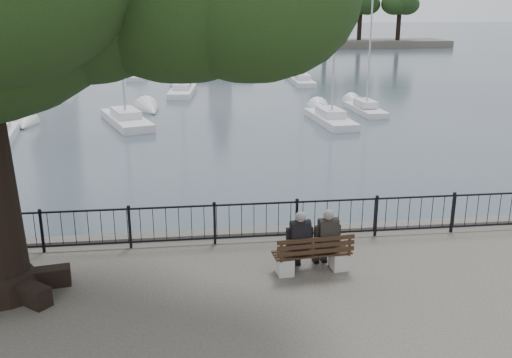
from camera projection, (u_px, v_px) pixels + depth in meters
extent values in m
cube|color=#4C4B47|center=(254.00, 252.00, 14.55)|extent=(200.00, 0.40, 1.20)
plane|color=#2B3A42|center=(192.00, 40.00, 109.56)|extent=(260.00, 260.00, 0.00)
cube|color=black|center=(256.00, 204.00, 13.64)|extent=(22.00, 0.04, 0.04)
cube|color=black|center=(256.00, 236.00, 13.88)|extent=(22.00, 0.04, 0.04)
cube|color=#A5A29C|center=(285.00, 265.00, 12.22)|extent=(0.37, 0.45, 0.38)
cube|color=#A5A29C|center=(338.00, 260.00, 12.47)|extent=(0.37, 0.45, 0.38)
cube|color=black|center=(312.00, 253.00, 12.28)|extent=(1.73, 0.63, 0.04)
cube|color=black|center=(316.00, 245.00, 11.96)|extent=(1.69, 0.20, 0.38)
cube|color=black|center=(299.00, 249.00, 12.19)|extent=(0.36, 0.31, 0.23)
cube|color=black|center=(300.00, 235.00, 11.99)|extent=(0.43, 0.26, 0.57)
sphere|color=tan|center=(300.00, 217.00, 11.91)|extent=(0.22, 0.22, 0.22)
ellipsoid|color=gray|center=(301.00, 216.00, 11.87)|extent=(0.23, 0.23, 0.19)
cube|color=black|center=(295.00, 258.00, 12.54)|extent=(0.34, 0.44, 0.42)
cube|color=black|center=(326.00, 247.00, 12.32)|extent=(0.36, 0.31, 0.23)
cube|color=black|center=(328.00, 233.00, 12.12)|extent=(0.43, 0.26, 0.57)
sphere|color=tan|center=(328.00, 215.00, 12.03)|extent=(0.22, 0.22, 0.22)
ellipsoid|color=gray|center=(329.00, 214.00, 12.00)|extent=(0.23, 0.23, 0.19)
cube|color=black|center=(322.00, 255.00, 12.67)|extent=(0.34, 0.44, 0.42)
cone|color=black|center=(4.00, 281.00, 11.43)|extent=(1.67, 1.67, 0.49)
cube|color=#4C4B47|center=(47.00, 56.00, 68.39)|extent=(10.30, 10.30, 1.40)
cube|color=#4C4B47|center=(219.00, 64.00, 59.34)|extent=(6.33, 6.33, 1.40)
cube|color=#A5A29C|center=(219.00, 38.00, 58.57)|extent=(2.32, 2.74, 4.22)
cube|color=#4C4B47|center=(219.00, 15.00, 57.91)|extent=(2.74, 3.16, 0.30)
cube|color=#A5A29C|center=(218.00, 6.00, 57.95)|extent=(1.37, 2.32, 1.48)
cube|color=silver|center=(126.00, 122.00, 32.50)|extent=(3.57, 6.36, 0.68)
cube|color=silver|center=(126.00, 114.00, 32.36)|extent=(1.98, 2.77, 0.51)
cube|color=silver|center=(330.00, 121.00, 32.84)|extent=(1.99, 5.66, 0.62)
cube|color=silver|center=(330.00, 112.00, 32.69)|extent=(1.31, 2.35, 0.46)
cylinder|color=#BBBBC1|center=(335.00, 23.00, 30.94)|extent=(0.12, 0.12, 10.36)
cube|color=silver|center=(365.00, 111.00, 35.95)|extent=(1.56, 4.79, 0.53)
cube|color=silver|center=(365.00, 103.00, 35.80)|extent=(1.06, 1.98, 0.39)
cylinder|color=#BBBBC1|center=(370.00, 38.00, 34.37)|extent=(0.11, 0.11, 8.44)
cube|color=silver|center=(49.00, 98.00, 40.76)|extent=(2.40, 6.01, 0.65)
cube|color=silver|center=(49.00, 91.00, 40.61)|extent=(1.50, 2.52, 0.49)
cube|color=silver|center=(182.00, 93.00, 43.27)|extent=(2.26, 6.10, 0.66)
cube|color=silver|center=(182.00, 86.00, 43.12)|extent=(1.46, 2.54, 0.50)
cylinder|color=#BBBBC1|center=(179.00, 1.00, 41.00)|extent=(0.13, 0.13, 12.72)
cube|color=silver|center=(302.00, 83.00, 48.89)|extent=(1.70, 5.59, 0.62)
cube|color=silver|center=(302.00, 77.00, 48.75)|extent=(1.19, 2.29, 0.46)
cylinder|color=#BBBBC1|center=(304.00, 20.00, 47.08)|extent=(0.12, 0.12, 9.73)
cube|color=silver|center=(139.00, 77.00, 52.39)|extent=(2.02, 5.25, 0.57)
cube|color=silver|center=(139.00, 72.00, 52.24)|extent=(1.28, 2.20, 0.43)
cylinder|color=#BBBBC1|center=(135.00, 11.00, 50.41)|extent=(0.11, 0.11, 11.07)
cube|color=#48433B|center=(353.00, 44.00, 90.51)|extent=(30.00, 8.00, 1.20)
cylinder|color=black|center=(325.00, 28.00, 87.30)|extent=(0.70, 0.70, 4.00)
ellipsoid|color=black|center=(326.00, 1.00, 86.12)|extent=(5.20, 5.20, 4.16)
cylinder|color=black|center=(359.00, 28.00, 89.89)|extent=(0.70, 0.70, 4.00)
ellipsoid|color=black|center=(361.00, 1.00, 88.72)|extent=(5.20, 5.20, 4.16)
cylinder|color=black|center=(398.00, 28.00, 89.65)|extent=(0.70, 0.70, 4.00)
ellipsoid|color=black|center=(400.00, 1.00, 88.47)|extent=(5.20, 5.20, 4.16)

